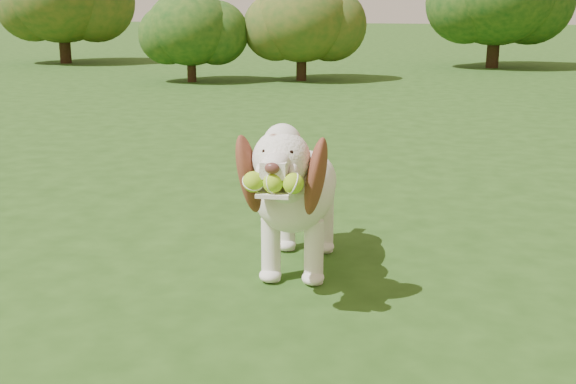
# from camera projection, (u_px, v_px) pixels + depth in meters

# --- Properties ---
(ground) EXTENTS (80.00, 80.00, 0.00)m
(ground) POSITION_uv_depth(u_px,v_px,m) (409.00, 326.00, 2.91)
(ground) COLOR #214012
(ground) RESTS_ON ground
(dog) EXTENTS (0.45, 1.21, 0.79)m
(dog) POSITION_uv_depth(u_px,v_px,m) (296.00, 188.00, 3.39)
(dog) COLOR white
(dog) RESTS_ON ground
(shrub_a) EXTENTS (1.39, 1.39, 1.44)m
(shrub_a) POSITION_uv_depth(u_px,v_px,m) (190.00, 28.00, 11.44)
(shrub_a) COLOR #382314
(shrub_a) RESTS_ON ground
(shrub_b) EXTENTS (1.60, 1.60, 1.66)m
(shrub_b) POSITION_uv_depth(u_px,v_px,m) (302.00, 20.00, 11.60)
(shrub_b) COLOR #382314
(shrub_b) RESTS_ON ground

